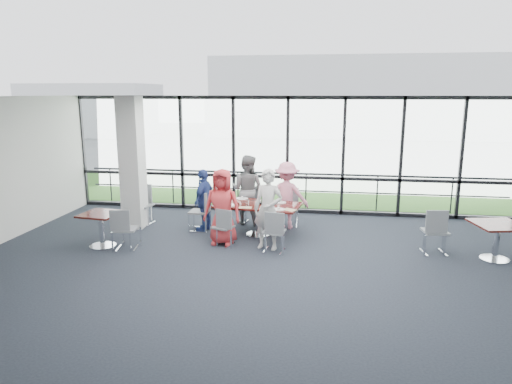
# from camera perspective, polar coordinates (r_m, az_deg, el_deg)

# --- Properties ---
(floor) EXTENTS (12.00, 10.00, 0.02)m
(floor) POSITION_cam_1_polar(r_m,az_deg,el_deg) (8.12, 0.63, -11.49)
(floor) COLOR black
(floor) RESTS_ON ground
(ceiling) EXTENTS (12.00, 10.00, 0.04)m
(ceiling) POSITION_cam_1_polar(r_m,az_deg,el_deg) (7.44, 0.69, 11.79)
(ceiling) COLOR silver
(ceiling) RESTS_ON ground
(wall_front) EXTENTS (12.00, 0.10, 3.20)m
(wall_front) POSITION_cam_1_polar(r_m,az_deg,el_deg) (3.08, -13.80, -20.78)
(wall_front) COLOR silver
(wall_front) RESTS_ON ground
(curtain_wall_back) EXTENTS (12.00, 0.10, 3.20)m
(curtain_wall_back) POSITION_cam_1_polar(r_m,az_deg,el_deg) (12.52, 3.95, 4.59)
(curtain_wall_back) COLOR white
(curtain_wall_back) RESTS_ON ground
(structural_column) EXTENTS (0.50, 0.50, 3.20)m
(structural_column) POSITION_cam_1_polar(r_m,az_deg,el_deg) (11.48, -15.20, 3.50)
(structural_column) COLOR silver
(structural_column) RESTS_ON ground
(apron) EXTENTS (80.00, 70.00, 0.02)m
(apron) POSITION_cam_1_polar(r_m,az_deg,el_deg) (17.70, 5.30, 1.51)
(apron) COLOR slate
(apron) RESTS_ON ground
(grass_strip) EXTENTS (80.00, 5.00, 0.01)m
(grass_strip) POSITION_cam_1_polar(r_m,az_deg,el_deg) (15.74, 4.83, 0.28)
(grass_strip) COLOR #316128
(grass_strip) RESTS_ON ground
(hangar_main) EXTENTS (24.00, 10.00, 6.00)m
(hangar_main) POSITION_cam_1_polar(r_m,az_deg,el_deg) (39.47, 13.44, 11.53)
(hangar_main) COLOR silver
(hangar_main) RESTS_ON ground
(hangar_aux) EXTENTS (10.00, 6.00, 4.00)m
(hangar_aux) POSITION_cam_1_polar(r_m,az_deg,el_deg) (40.19, -19.72, 9.74)
(hangar_aux) COLOR silver
(hangar_aux) RESTS_ON ground
(guard_rail) EXTENTS (12.00, 0.06, 0.06)m
(guard_rail) POSITION_cam_1_polar(r_m,az_deg,el_deg) (13.29, 4.11, 0.23)
(guard_rail) COLOR #2D2D33
(guard_rail) RESTS_ON ground
(main_table) EXTENTS (2.07, 1.36, 0.75)m
(main_table) POSITION_cam_1_polar(r_m,az_deg,el_deg) (10.58, 0.25, -2.17)
(main_table) COLOR #330F0D
(main_table) RESTS_ON ground
(side_table_left) EXTENTS (0.85, 0.85, 0.75)m
(side_table_left) POSITION_cam_1_polar(r_m,az_deg,el_deg) (10.35, -18.81, -3.23)
(side_table_left) COLOR #330F0D
(side_table_left) RESTS_ON ground
(side_table_right) EXTENTS (1.07, 1.07, 0.75)m
(side_table_right) POSITION_cam_1_polar(r_m,az_deg,el_deg) (10.19, 27.98, -4.12)
(side_table_right) COLOR #330F0D
(side_table_right) RESTS_ON ground
(diner_near_left) EXTENTS (0.86, 0.61, 1.68)m
(diner_near_left) POSITION_cam_1_polar(r_m,az_deg,el_deg) (9.96, -4.23, -1.87)
(diner_near_left) COLOR red
(diner_near_left) RESTS_ON ground
(diner_near_right) EXTENTS (0.71, 0.59, 1.72)m
(diner_near_right) POSITION_cam_1_polar(r_m,az_deg,el_deg) (9.62, 1.52, -2.19)
(diner_near_right) COLOR silver
(diner_near_right) RESTS_ON ground
(diner_far_left) EXTENTS (0.96, 0.72, 1.76)m
(diner_far_left) POSITION_cam_1_polar(r_m,az_deg,el_deg) (11.49, -1.10, 0.29)
(diner_far_left) COLOR slate
(diner_far_left) RESTS_ON ground
(diner_far_right) EXTENTS (1.09, 0.61, 1.64)m
(diner_far_right) POSITION_cam_1_polar(r_m,az_deg,el_deg) (11.15, 3.87, -0.42)
(diner_far_right) COLOR pink
(diner_far_right) RESTS_ON ground
(diner_end) EXTENTS (0.65, 0.96, 1.50)m
(diner_end) POSITION_cam_1_polar(r_m,az_deg,el_deg) (11.01, -6.49, -1.00)
(diner_end) COLOR navy
(diner_end) RESTS_ON ground
(chair_main_nl) EXTENTS (0.51, 0.51, 0.82)m
(chair_main_nl) POSITION_cam_1_polar(r_m,az_deg,el_deg) (9.97, -4.14, -4.38)
(chair_main_nl) COLOR slate
(chair_main_nl) RESTS_ON ground
(chair_main_nr) EXTENTS (0.48, 0.48, 0.87)m
(chair_main_nr) POSITION_cam_1_polar(r_m,az_deg,el_deg) (9.55, 2.27, -4.96)
(chair_main_nr) COLOR slate
(chair_main_nr) RESTS_ON ground
(chair_main_fl) EXTENTS (0.53, 0.53, 0.91)m
(chair_main_fl) POSITION_cam_1_polar(r_m,az_deg,el_deg) (11.58, -0.43, -1.77)
(chair_main_fl) COLOR slate
(chair_main_fl) RESTS_ON ground
(chair_main_fr) EXTENTS (0.46, 0.46, 0.91)m
(chair_main_fr) POSITION_cam_1_polar(r_m,az_deg,el_deg) (11.40, 4.15, -2.04)
(chair_main_fr) COLOR slate
(chair_main_fr) RESTS_ON ground
(chair_main_end) EXTENTS (0.46, 0.46, 0.93)m
(chair_main_end) POSITION_cam_1_polar(r_m,az_deg,el_deg) (11.09, -7.09, -2.45)
(chair_main_end) COLOR slate
(chair_main_end) RESTS_ON ground
(chair_spare_la) EXTENTS (0.50, 0.50, 0.88)m
(chair_spare_la) POSITION_cam_1_polar(r_m,az_deg,el_deg) (10.08, -15.93, -4.49)
(chair_spare_la) COLOR slate
(chair_spare_la) RESTS_ON ground
(chair_spare_lb) EXTENTS (0.54, 0.54, 0.97)m
(chair_spare_lb) POSITION_cam_1_polar(r_m,az_deg,el_deg) (11.87, -14.04, -1.64)
(chair_spare_lb) COLOR slate
(chair_spare_lb) RESTS_ON ground
(chair_spare_r) EXTENTS (0.53, 0.53, 0.95)m
(chair_spare_r) POSITION_cam_1_polar(r_m,az_deg,el_deg) (10.11, 21.47, -4.62)
(chair_spare_r) COLOR slate
(chair_spare_r) RESTS_ON ground
(plate_nl) EXTENTS (0.27, 0.27, 0.01)m
(plate_nl) POSITION_cam_1_polar(r_m,az_deg,el_deg) (10.43, -3.16, -1.66)
(plate_nl) COLOR white
(plate_nl) RESTS_ON main_table
(plate_nr) EXTENTS (0.28, 0.28, 0.01)m
(plate_nr) POSITION_cam_1_polar(r_m,az_deg,el_deg) (10.05, 2.84, -2.18)
(plate_nr) COLOR white
(plate_nr) RESTS_ON main_table
(plate_fl) EXTENTS (0.28, 0.28, 0.01)m
(plate_fl) POSITION_cam_1_polar(r_m,az_deg,el_deg) (11.07, -1.73, -0.83)
(plate_fl) COLOR white
(plate_fl) RESTS_ON main_table
(plate_fr) EXTENTS (0.27, 0.27, 0.01)m
(plate_fr) POSITION_cam_1_polar(r_m,az_deg,el_deg) (10.70, 3.07, -1.30)
(plate_fr) COLOR white
(plate_fr) RESTS_ON main_table
(plate_end) EXTENTS (0.26, 0.26, 0.01)m
(plate_end) POSITION_cam_1_polar(r_m,az_deg,el_deg) (10.81, -4.12, -1.17)
(plate_end) COLOR white
(plate_end) RESTS_ON main_table
(tumbler_a) EXTENTS (0.07, 0.07, 0.13)m
(tumbler_a) POSITION_cam_1_polar(r_m,az_deg,el_deg) (10.42, -1.06, -1.32)
(tumbler_a) COLOR white
(tumbler_a) RESTS_ON main_table
(tumbler_b) EXTENTS (0.07, 0.07, 0.13)m
(tumbler_b) POSITION_cam_1_polar(r_m,az_deg,el_deg) (10.32, 1.40, -1.45)
(tumbler_b) COLOR white
(tumbler_b) RESTS_ON main_table
(tumbler_c) EXTENTS (0.07, 0.07, 0.14)m
(tumbler_c) POSITION_cam_1_polar(r_m,az_deg,el_deg) (10.74, 0.64, -0.89)
(tumbler_c) COLOR white
(tumbler_c) RESTS_ON main_table
(tumbler_d) EXTENTS (0.08, 0.08, 0.15)m
(tumbler_d) POSITION_cam_1_polar(r_m,az_deg,el_deg) (10.64, -3.59, -1.00)
(tumbler_d) COLOR white
(tumbler_d) RESTS_ON main_table
(menu_a) EXTENTS (0.30, 0.22, 0.00)m
(menu_a) POSITION_cam_1_polar(r_m,az_deg,el_deg) (10.23, -1.35, -1.94)
(menu_a) COLOR beige
(menu_a) RESTS_ON main_table
(menu_b) EXTENTS (0.36, 0.34, 0.00)m
(menu_b) POSITION_cam_1_polar(r_m,az_deg,el_deg) (10.06, 4.18, -2.22)
(menu_b) COLOR beige
(menu_b) RESTS_ON main_table
(menu_c) EXTENTS (0.37, 0.35, 0.00)m
(menu_c) POSITION_cam_1_polar(r_m,az_deg,el_deg) (10.81, 1.75, -1.17)
(menu_c) COLOR beige
(menu_c) RESTS_ON main_table
(condiment_caddy) EXTENTS (0.10, 0.07, 0.04)m
(condiment_caddy) POSITION_cam_1_polar(r_m,az_deg,el_deg) (10.51, 0.73, -1.46)
(condiment_caddy) COLOR black
(condiment_caddy) RESTS_ON main_table
(ketchup_bottle) EXTENTS (0.06, 0.06, 0.18)m
(ketchup_bottle) POSITION_cam_1_polar(r_m,az_deg,el_deg) (10.53, 0.31, -1.04)
(ketchup_bottle) COLOR #A21A15
(ketchup_bottle) RESTS_ON main_table
(green_bottle) EXTENTS (0.05, 0.05, 0.20)m
(green_bottle) POSITION_cam_1_polar(r_m,az_deg,el_deg) (10.55, 0.80, -0.97)
(green_bottle) COLOR #1F6A2A
(green_bottle) RESTS_ON main_table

